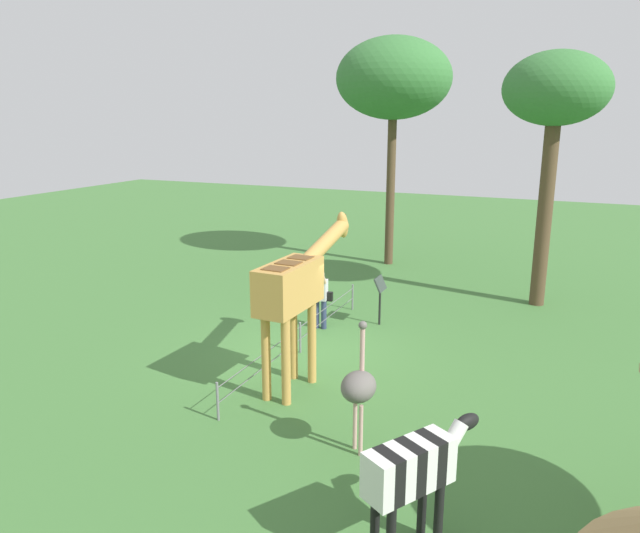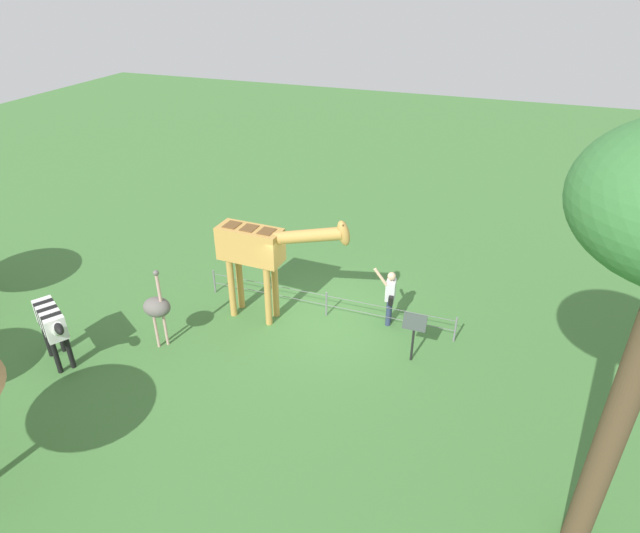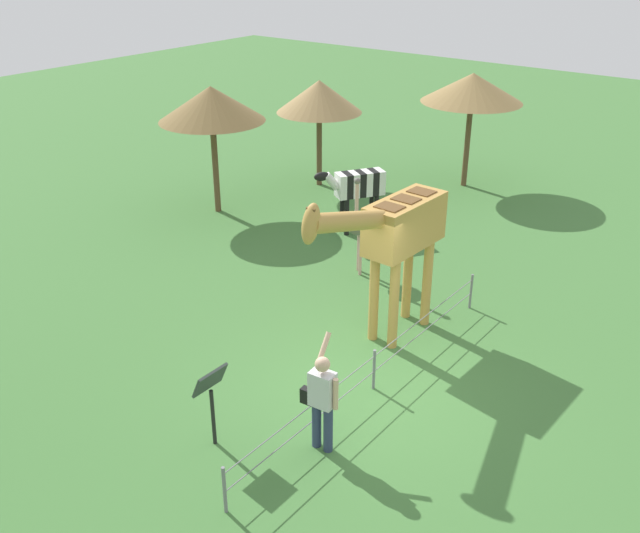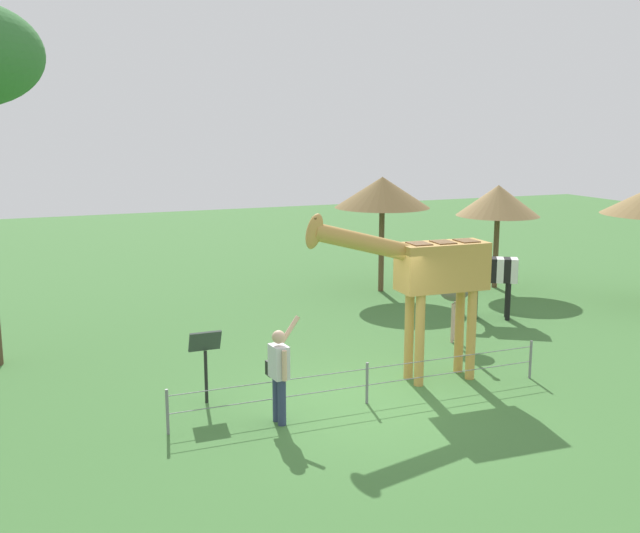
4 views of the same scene
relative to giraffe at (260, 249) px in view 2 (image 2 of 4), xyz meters
name	(u,v)px [view 2 (image 2 of 4)]	position (x,y,z in m)	size (l,w,h in m)	color
ground_plane	(325,317)	(1.58, 0.56, -2.12)	(60.00, 60.00, 0.00)	#427538
giraffe	(260,249)	(0.00, 0.00, 0.00)	(3.64, 0.77, 3.35)	#C69347
visitor	(390,295)	(3.28, 0.89, -1.21)	(0.59, 0.58, 1.74)	navy
zebra	(52,324)	(-3.81, -3.45, -0.95)	(1.69, 1.22, 1.66)	black
ostrich	(157,307)	(-1.89, -2.03, -0.94)	(0.70, 0.56, 2.25)	#CC9E93
info_sign	(414,328)	(4.19, -0.43, -1.17)	(0.56, 0.21, 1.32)	black
wire_fence	(326,303)	(1.58, 0.67, -1.71)	(7.05, 0.05, 0.75)	slate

